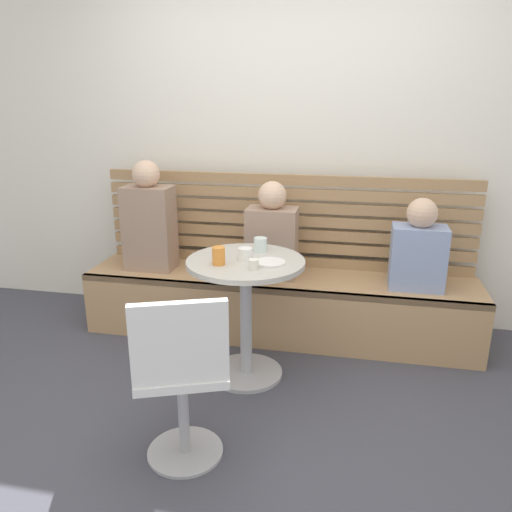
{
  "coord_description": "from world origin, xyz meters",
  "views": [
    {
      "loc": [
        0.5,
        -2.02,
        1.62
      ],
      "look_at": [
        -0.05,
        0.66,
        0.75
      ],
      "focal_mm": 35.02,
      "sensor_mm": 36.0,
      "label": 1
    }
  ],
  "objects_px": {
    "person_child_left": "(418,250)",
    "cafe_table": "(246,296)",
    "person_adult": "(149,221)",
    "cup_tumbler_orange": "(219,256)",
    "white_chair": "(181,374)",
    "cup_ceramic_white": "(245,254)",
    "person_child_middle": "(272,235)",
    "cup_espresso_small": "(254,264)",
    "plate_small": "(270,262)",
    "cup_glass_short": "(260,244)",
    "booth_bench": "(278,305)"
  },
  "relations": [
    {
      "from": "white_chair",
      "to": "plate_small",
      "type": "bearing_deg",
      "value": 71.72
    },
    {
      "from": "person_child_left",
      "to": "cup_ceramic_white",
      "type": "relative_size",
      "value": 7.37
    },
    {
      "from": "person_adult",
      "to": "person_child_left",
      "type": "relative_size",
      "value": 1.31
    },
    {
      "from": "cafe_table",
      "to": "cup_tumbler_orange",
      "type": "height_order",
      "value": "cup_tumbler_orange"
    },
    {
      "from": "cup_ceramic_white",
      "to": "person_adult",
      "type": "bearing_deg",
      "value": 145.1
    },
    {
      "from": "cafe_table",
      "to": "person_adult",
      "type": "xyz_separation_m",
      "value": [
        -0.83,
        0.57,
        0.27
      ]
    },
    {
      "from": "cafe_table",
      "to": "cup_ceramic_white",
      "type": "distance_m",
      "value": 0.26
    },
    {
      "from": "cafe_table",
      "to": "cup_tumbler_orange",
      "type": "bearing_deg",
      "value": -138.98
    },
    {
      "from": "cup_tumbler_orange",
      "to": "cup_glass_short",
      "type": "height_order",
      "value": "cup_tumbler_orange"
    },
    {
      "from": "cup_glass_short",
      "to": "cup_espresso_small",
      "type": "xyz_separation_m",
      "value": [
        0.03,
        -0.34,
        -0.01
      ]
    },
    {
      "from": "person_child_left",
      "to": "cup_glass_short",
      "type": "height_order",
      "value": "person_child_left"
    },
    {
      "from": "person_adult",
      "to": "cup_tumbler_orange",
      "type": "height_order",
      "value": "person_adult"
    },
    {
      "from": "booth_bench",
      "to": "person_child_middle",
      "type": "distance_m",
      "value": 0.51
    },
    {
      "from": "booth_bench",
      "to": "cup_espresso_small",
      "type": "height_order",
      "value": "cup_espresso_small"
    },
    {
      "from": "cup_glass_short",
      "to": "cup_espresso_small",
      "type": "distance_m",
      "value": 0.34
    },
    {
      "from": "person_child_left",
      "to": "cup_ceramic_white",
      "type": "height_order",
      "value": "person_child_left"
    },
    {
      "from": "person_adult",
      "to": "cup_espresso_small",
      "type": "distance_m",
      "value": 1.16
    },
    {
      "from": "cup_tumbler_orange",
      "to": "cup_glass_short",
      "type": "bearing_deg",
      "value": 59.71
    },
    {
      "from": "person_child_middle",
      "to": "cup_espresso_small",
      "type": "relative_size",
      "value": 11.73
    },
    {
      "from": "white_chair",
      "to": "cup_ceramic_white",
      "type": "bearing_deg",
      "value": 82.58
    },
    {
      "from": "white_chair",
      "to": "cup_tumbler_orange",
      "type": "xyz_separation_m",
      "value": [
        -0.02,
        0.7,
        0.33
      ]
    },
    {
      "from": "person_child_left",
      "to": "person_child_middle",
      "type": "relative_size",
      "value": 0.9
    },
    {
      "from": "cafe_table",
      "to": "person_child_middle",
      "type": "xyz_separation_m",
      "value": [
        0.05,
        0.59,
        0.21
      ]
    },
    {
      "from": "cup_ceramic_white",
      "to": "cup_espresso_small",
      "type": "bearing_deg",
      "value": -61.15
    },
    {
      "from": "person_child_middle",
      "to": "cup_tumbler_orange",
      "type": "height_order",
      "value": "person_child_middle"
    },
    {
      "from": "cafe_table",
      "to": "cup_ceramic_white",
      "type": "relative_size",
      "value": 9.25
    },
    {
      "from": "person_child_middle",
      "to": "cup_glass_short",
      "type": "height_order",
      "value": "person_child_middle"
    },
    {
      "from": "plate_small",
      "to": "cup_ceramic_white",
      "type": "bearing_deg",
      "value": 167.51
    },
    {
      "from": "person_adult",
      "to": "person_child_left",
      "type": "bearing_deg",
      "value": -0.67
    },
    {
      "from": "person_adult",
      "to": "person_child_middle",
      "type": "bearing_deg",
      "value": 0.94
    },
    {
      "from": "person_child_middle",
      "to": "person_adult",
      "type": "bearing_deg",
      "value": -179.06
    },
    {
      "from": "cup_tumbler_orange",
      "to": "plate_small",
      "type": "xyz_separation_m",
      "value": [
        0.28,
        0.07,
        -0.04
      ]
    },
    {
      "from": "person_child_middle",
      "to": "cup_ceramic_white",
      "type": "xyz_separation_m",
      "value": [
        -0.05,
        -0.59,
        0.04
      ]
    },
    {
      "from": "booth_bench",
      "to": "cup_ceramic_white",
      "type": "relative_size",
      "value": 33.75
    },
    {
      "from": "booth_bench",
      "to": "cup_tumbler_orange",
      "type": "distance_m",
      "value": 0.93
    },
    {
      "from": "white_chair",
      "to": "cup_tumbler_orange",
      "type": "relative_size",
      "value": 8.5
    },
    {
      "from": "cafe_table",
      "to": "cup_tumbler_orange",
      "type": "relative_size",
      "value": 7.4
    },
    {
      "from": "cup_espresso_small",
      "to": "cafe_table",
      "type": "bearing_deg",
      "value": 117.8
    },
    {
      "from": "cup_glass_short",
      "to": "plate_small",
      "type": "xyz_separation_m",
      "value": [
        0.1,
        -0.23,
        -0.03
      ]
    },
    {
      "from": "person_child_left",
      "to": "cup_espresso_small",
      "type": "xyz_separation_m",
      "value": [
        -0.92,
        -0.7,
        0.07
      ]
    },
    {
      "from": "booth_bench",
      "to": "cup_ceramic_white",
      "type": "distance_m",
      "value": 0.82
    },
    {
      "from": "person_adult",
      "to": "cup_glass_short",
      "type": "bearing_deg",
      "value": -23.65
    },
    {
      "from": "person_child_left",
      "to": "cafe_table",
      "type": "bearing_deg",
      "value": -151.17
    },
    {
      "from": "booth_bench",
      "to": "plate_small",
      "type": "xyz_separation_m",
      "value": [
        0.05,
        -0.62,
        0.52
      ]
    },
    {
      "from": "cafe_table",
      "to": "white_chair",
      "type": "distance_m",
      "value": 0.82
    },
    {
      "from": "person_adult",
      "to": "cup_espresso_small",
      "type": "xyz_separation_m",
      "value": [
        0.91,
        -0.72,
        -0.02
      ]
    },
    {
      "from": "person_adult",
      "to": "cup_tumbler_orange",
      "type": "distance_m",
      "value": 0.98
    },
    {
      "from": "person_child_middle",
      "to": "plate_small",
      "type": "bearing_deg",
      "value": -81.01
    },
    {
      "from": "cafe_table",
      "to": "person_child_middle",
      "type": "bearing_deg",
      "value": 85.17
    },
    {
      "from": "cup_tumbler_orange",
      "to": "plate_small",
      "type": "bearing_deg",
      "value": 15.21
    }
  ]
}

